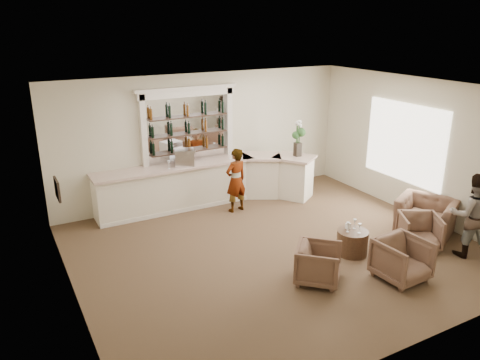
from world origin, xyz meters
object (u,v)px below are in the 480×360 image
(bar_counter, at_px, (209,183))
(guest, at_px, (472,215))
(armchair_center, at_px, (402,260))
(espresso_machine, at_px, (184,157))
(sommelier, at_px, (236,180))
(armchair_far, at_px, (426,216))
(armchair_left, at_px, (318,264))
(armchair_right, at_px, (419,231))
(cocktail_table, at_px, (352,242))
(flower_vase, at_px, (298,136))

(bar_counter, height_order, guest, guest)
(armchair_center, distance_m, espresso_machine, 5.59)
(sommelier, distance_m, armchair_far, 4.46)
(bar_counter, relative_size, guest, 3.28)
(bar_counter, xyz_separation_m, guest, (3.43, -5.01, 0.30))
(armchair_left, bearing_deg, armchair_right, -44.36)
(guest, height_order, espresso_machine, guest)
(guest, bearing_deg, espresso_machine, -13.04)
(cocktail_table, xyz_separation_m, armchair_left, (-1.28, -0.54, 0.11))
(bar_counter, relative_size, sommelier, 3.55)
(espresso_machine, distance_m, flower_vase, 3.01)
(cocktail_table, height_order, guest, guest)
(guest, bearing_deg, flower_vase, -37.50)
(armchair_right, bearing_deg, sommelier, 154.88)
(armchair_left, relative_size, armchair_center, 0.91)
(sommelier, distance_m, armchair_center, 4.49)
(espresso_machine, bearing_deg, armchair_far, -22.72)
(sommelier, distance_m, espresso_machine, 1.38)
(guest, height_order, armchair_far, guest)
(bar_counter, relative_size, flower_vase, 5.97)
(armchair_far, bearing_deg, armchair_right, -83.85)
(espresso_machine, bearing_deg, armchair_left, -60.13)
(armchair_left, height_order, armchair_center, armchair_center)
(armchair_right, relative_size, flower_vase, 0.83)
(guest, relative_size, armchair_left, 2.21)
(espresso_machine, bearing_deg, flower_vase, 7.63)
(flower_vase, bearing_deg, armchair_far, -68.60)
(bar_counter, bearing_deg, cocktail_table, -69.80)
(flower_vase, bearing_deg, sommelier, -176.90)
(guest, height_order, armchair_left, guest)
(cocktail_table, relative_size, flower_vase, 0.66)
(armchair_center, bearing_deg, cocktail_table, 92.32)
(armchair_center, height_order, espresso_machine, espresso_machine)
(armchair_left, bearing_deg, armchair_center, -71.40)
(armchair_center, distance_m, armchair_far, 2.35)
(bar_counter, bearing_deg, sommelier, -60.58)
(cocktail_table, distance_m, espresso_machine, 4.52)
(guest, relative_size, espresso_machine, 3.77)
(cocktail_table, distance_m, guest, 2.40)
(guest, distance_m, espresso_machine, 6.48)
(bar_counter, relative_size, cocktail_table, 9.07)
(armchair_right, bearing_deg, armchair_left, -147.41)
(sommelier, xyz_separation_m, flower_vase, (1.89, 0.10, 0.87))
(bar_counter, bearing_deg, armchair_right, -56.59)
(guest, xyz_separation_m, armchair_center, (-1.89, -0.04, -0.48))
(flower_vase, bearing_deg, espresso_machine, 167.65)
(armchair_left, xyz_separation_m, espresso_machine, (-0.77, 4.41, 0.98))
(armchair_right, distance_m, armchair_far, 0.86)
(armchair_left, bearing_deg, sommelier, 39.65)
(espresso_machine, bearing_deg, armchair_right, -31.32)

